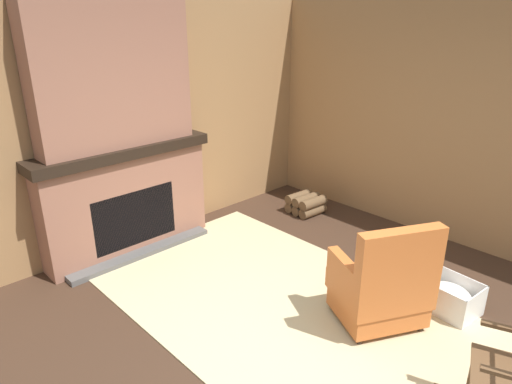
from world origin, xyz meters
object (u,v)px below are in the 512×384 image
Objects in this scene: oil_lamp_vase at (83,143)px; storage_case at (139,134)px; laundry_basket at (450,296)px; firewood_stack at (306,204)px; decorative_plate_on_mantel at (110,134)px; armchair at (382,287)px.

oil_lamp_vase is 1.09× the size of storage_case.
laundry_basket is 1.88× the size of oil_lamp_vase.
decorative_plate_on_mantel is (-0.77, -2.26, 1.20)m from firewood_stack.
armchair is 1.92× the size of laundry_basket.
decorative_plate_on_mantel is at bearing -93.60° from storage_case.
firewood_stack is 1.60× the size of oil_lamp_vase.
firewood_stack is 2.40m from laundry_basket.
laundry_basket is 3.72m from oil_lamp_vase.
armchair is 3.11m from oil_lamp_vase.
decorative_plate_on_mantel reaches higher than armchair.
laundry_basket is 3.61m from decorative_plate_on_mantel.
laundry_basket is at bearing 31.01° from oil_lamp_vase.
storage_case is at bearing -158.37° from laundry_basket.
storage_case is (-0.75, -1.94, 1.15)m from firewood_stack.
laundry_basket reaches higher than firewood_stack.
armchair is 3.66× the size of decorative_plate_on_mantel.
oil_lamp_vase is (-0.75, -2.56, 1.17)m from firewood_stack.
firewood_stack is 0.85× the size of laundry_basket.
oil_lamp_vase reaches higher than laundry_basket.
oil_lamp_vase reaches higher than firewood_stack.
firewood_stack is at bearing 71.19° from decorative_plate_on_mantel.
storage_case is 0.93× the size of decorative_plate_on_mantel.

